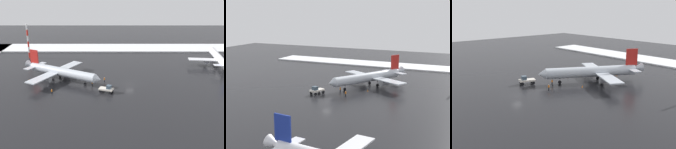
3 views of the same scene
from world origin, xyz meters
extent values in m
plane|color=black|center=(0.00, 0.00, 0.00)|extent=(240.00, 240.00, 0.00)
cube|color=white|center=(0.00, -50.00, 0.24)|extent=(152.00, 16.00, 0.49)
cylinder|color=silver|center=(23.77, -3.35, 3.19)|extent=(25.48, 15.92, 3.10)
cone|color=silver|center=(10.82, 3.78, 3.19)|extent=(3.34, 3.64, 2.95)
cone|color=silver|center=(36.88, -10.57, 3.74)|extent=(4.13, 3.88, 3.02)
cube|color=silver|center=(22.56, -11.23, 2.92)|extent=(9.24, 12.33, 0.33)
cylinder|color=gray|center=(23.04, -9.41, 2.01)|extent=(3.60, 3.10, 1.83)
cube|color=silver|center=(29.78, 1.88, 2.92)|extent=(9.24, 12.33, 0.33)
cylinder|color=gray|center=(28.50, 0.50, 2.01)|extent=(3.60, 3.10, 1.83)
cube|color=red|center=(34.96, -9.52, 7.12)|extent=(3.36, 2.05, 5.11)
cube|color=silver|center=(33.48, -11.83, 3.56)|extent=(4.19, 4.98, 0.22)
cube|color=silver|center=(36.12, -7.03, 3.56)|extent=(4.19, 4.98, 0.22)
cylinder|color=black|center=(15.38, 1.27, 1.83)|extent=(0.22, 0.22, 0.64)
cylinder|color=black|center=(15.38, 1.27, 0.50)|extent=(1.03, 0.76, 1.00)
cylinder|color=black|center=(25.20, -6.43, 1.83)|extent=(0.22, 0.22, 0.64)
cylinder|color=black|center=(25.20, -6.43, 0.50)|extent=(1.03, 0.76, 1.00)
cylinder|color=black|center=(27.14, -2.92, 1.83)|extent=(0.22, 0.22, 0.64)
cylinder|color=black|center=(27.14, -2.92, 0.50)|extent=(1.03, 0.76, 1.00)
cylinder|color=white|center=(-38.26, -22.37, 2.98)|extent=(5.62, 25.71, 2.90)
cone|color=white|center=(-39.74, -36.09, 2.98)|extent=(2.95, 2.33, 2.75)
cube|color=white|center=(-31.04, -20.58, 2.73)|extent=(11.41, 4.91, 0.31)
cylinder|color=gray|center=(-32.78, -20.82, 1.87)|extent=(2.00, 3.06, 1.70)
cube|color=white|center=(-34.46, -10.96, 3.32)|extent=(4.30, 2.64, 0.20)
cylinder|color=black|center=(-39.22, -31.27, 1.70)|extent=(0.20, 0.20, 0.60)
cylinder|color=black|center=(-39.22, -31.27, 0.47)|extent=(0.40, 0.96, 0.94)
cylinder|color=black|center=(-36.13, -20.03, 1.70)|extent=(0.20, 0.20, 0.60)
cylinder|color=black|center=(-36.13, -20.03, 0.47)|extent=(0.40, 0.96, 0.94)
cylinder|color=black|center=(-39.85, -19.63, 1.70)|extent=(0.20, 0.20, 0.60)
cylinder|color=black|center=(-39.85, -19.63, 0.47)|extent=(0.40, 0.96, 0.94)
cube|color=silver|center=(8.03, 7.33, 1.15)|extent=(5.07, 3.60, 0.50)
cube|color=#3F5160|center=(7.16, 7.64, 1.95)|extent=(1.82, 1.88, 1.10)
cylinder|color=black|center=(6.18, 6.93, 0.45)|extent=(0.96, 0.60, 0.90)
cylinder|color=black|center=(6.84, 8.80, 0.45)|extent=(0.96, 0.60, 0.90)
cylinder|color=black|center=(9.22, 5.86, 0.45)|extent=(0.96, 0.60, 0.90)
cylinder|color=black|center=(9.88, 7.73, 0.45)|extent=(0.96, 0.60, 0.90)
cylinder|color=black|center=(8.89, -2.00, 0.42)|extent=(0.16, 0.16, 0.85)
cylinder|color=black|center=(8.79, -1.82, 0.42)|extent=(0.16, 0.16, 0.85)
cylinder|color=orange|center=(8.84, -1.91, 1.16)|extent=(0.36, 0.36, 0.62)
sphere|color=tan|center=(8.84, -1.91, 1.59)|extent=(0.24, 0.24, 0.24)
cylinder|color=black|center=(12.99, 1.69, 0.42)|extent=(0.16, 0.16, 0.85)
cylinder|color=black|center=(12.82, 1.80, 0.42)|extent=(0.16, 0.16, 0.85)
cylinder|color=orange|center=(12.91, 1.75, 1.16)|extent=(0.36, 0.36, 0.62)
sphere|color=tan|center=(12.91, 1.75, 1.59)|extent=(0.24, 0.24, 0.24)
cylinder|color=black|center=(25.27, 8.69, 0.42)|extent=(0.16, 0.16, 0.85)
cylinder|color=black|center=(25.07, 8.69, 0.42)|extent=(0.16, 0.16, 0.85)
cylinder|color=orange|center=(25.17, 8.69, 1.16)|extent=(0.36, 0.36, 0.62)
sphere|color=tan|center=(25.17, 8.69, 1.59)|extent=(0.24, 0.24, 0.24)
cylinder|color=red|center=(43.61, -32.47, 1.28)|extent=(0.70, 0.70, 2.56)
cylinder|color=white|center=(43.61, -32.47, 3.84)|extent=(0.70, 0.70, 2.56)
cylinder|color=red|center=(43.61, -32.47, 6.40)|extent=(0.70, 0.70, 2.56)
cylinder|color=white|center=(43.61, -32.47, 8.96)|extent=(0.70, 0.70, 2.56)
cylinder|color=red|center=(43.61, -32.47, 11.53)|extent=(0.70, 0.70, 2.56)
cylinder|color=white|center=(43.61, -32.47, 14.09)|extent=(0.70, 0.70, 2.56)
cone|color=orange|center=(17.77, -5.69, 0.28)|extent=(0.36, 0.36, 0.55)
cone|color=orange|center=(35.75, -3.56, 0.28)|extent=(0.36, 0.36, 0.55)
camera|label=1|loc=(6.17, 90.18, 35.43)|focal=45.00mm
camera|label=2|loc=(-82.40, -41.94, 26.72)|focal=55.00mm
camera|label=3|loc=(-35.62, -59.34, 22.29)|focal=45.00mm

